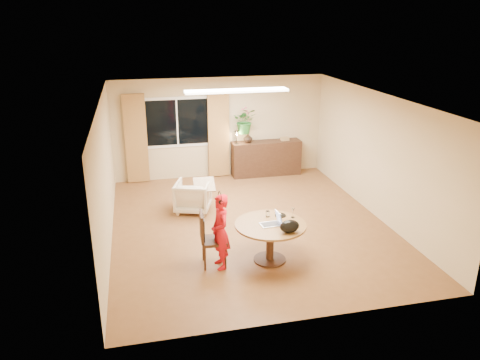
# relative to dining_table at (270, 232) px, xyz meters

# --- Properties ---
(floor) EXTENTS (6.50, 6.50, 0.00)m
(floor) POSITION_rel_dining_table_xyz_m (0.01, 1.50, -0.55)
(floor) COLOR brown
(floor) RESTS_ON ground
(ceiling) EXTENTS (6.50, 6.50, 0.00)m
(ceiling) POSITION_rel_dining_table_xyz_m (0.01, 1.50, 2.05)
(ceiling) COLOR white
(ceiling) RESTS_ON wall_back
(wall_back) EXTENTS (5.50, 0.00, 5.50)m
(wall_back) POSITION_rel_dining_table_xyz_m (0.01, 4.75, 0.75)
(wall_back) COLOR tan
(wall_back) RESTS_ON floor
(wall_left) EXTENTS (0.00, 6.50, 6.50)m
(wall_left) POSITION_rel_dining_table_xyz_m (-2.74, 1.50, 0.75)
(wall_left) COLOR tan
(wall_left) RESTS_ON floor
(wall_right) EXTENTS (0.00, 6.50, 6.50)m
(wall_right) POSITION_rel_dining_table_xyz_m (2.76, 1.50, 0.75)
(wall_right) COLOR tan
(wall_right) RESTS_ON floor
(window) EXTENTS (1.70, 0.03, 1.30)m
(window) POSITION_rel_dining_table_xyz_m (-1.09, 4.73, 0.95)
(window) COLOR white
(window) RESTS_ON wall_back
(curtain_left) EXTENTS (0.55, 0.08, 2.25)m
(curtain_left) POSITION_rel_dining_table_xyz_m (-2.14, 4.65, 0.59)
(curtain_left) COLOR olive
(curtain_left) RESTS_ON wall_back
(curtain_right) EXTENTS (0.55, 0.08, 2.25)m
(curtain_right) POSITION_rel_dining_table_xyz_m (-0.04, 4.65, 0.59)
(curtain_right) COLOR olive
(curtain_right) RESTS_ON wall_back
(ceiling_panel) EXTENTS (2.20, 0.35, 0.05)m
(ceiling_panel) POSITION_rel_dining_table_xyz_m (0.01, 2.70, 2.01)
(ceiling_panel) COLOR white
(ceiling_panel) RESTS_ON ceiling
(dining_table) EXTENTS (1.23, 1.23, 0.70)m
(dining_table) POSITION_rel_dining_table_xyz_m (0.00, 0.00, 0.00)
(dining_table) COLOR brown
(dining_table) RESTS_ON floor
(dining_chair) EXTENTS (0.49, 0.46, 0.98)m
(dining_chair) POSITION_rel_dining_table_xyz_m (-0.98, 0.07, -0.06)
(dining_chair) COLOR black
(dining_chair) RESTS_ON floor
(child) EXTENTS (0.51, 0.37, 1.31)m
(child) POSITION_rel_dining_table_xyz_m (-0.88, -0.02, 0.10)
(child) COLOR red
(child) RESTS_ON floor
(laptop) EXTENTS (0.37, 0.27, 0.24)m
(laptop) POSITION_rel_dining_table_xyz_m (-0.02, -0.04, 0.27)
(laptop) COLOR #B7B7BC
(laptop) RESTS_ON dining_table
(tumbler) EXTENTS (0.08, 0.08, 0.11)m
(tumbler) POSITION_rel_dining_table_xyz_m (0.04, 0.30, 0.20)
(tumbler) COLOR white
(tumbler) RESTS_ON dining_table
(wine_glass) EXTENTS (0.07, 0.07, 0.18)m
(wine_glass) POSITION_rel_dining_table_xyz_m (0.46, 0.17, 0.24)
(wine_glass) COLOR white
(wine_glass) RESTS_ON dining_table
(pot_lid) EXTENTS (0.23, 0.23, 0.03)m
(pot_lid) POSITION_rel_dining_table_xyz_m (0.27, 0.29, 0.17)
(pot_lid) COLOR white
(pot_lid) RESTS_ON dining_table
(handbag) EXTENTS (0.35, 0.23, 0.22)m
(handbag) POSITION_rel_dining_table_xyz_m (0.21, -0.39, 0.26)
(handbag) COLOR black
(handbag) RESTS_ON dining_table
(armchair) EXTENTS (0.93, 0.94, 0.68)m
(armchair) POSITION_rel_dining_table_xyz_m (-1.02, 2.49, -0.21)
(armchair) COLOR beige
(armchair) RESTS_ON floor
(throw) EXTENTS (0.48, 0.58, 0.03)m
(throw) POSITION_rel_dining_table_xyz_m (-0.77, 2.43, 0.14)
(throw) COLOR beige
(throw) RESTS_ON armchair
(sideboard) EXTENTS (1.84, 0.45, 0.92)m
(sideboard) POSITION_rel_dining_table_xyz_m (1.21, 4.51, -0.09)
(sideboard) COLOR black
(sideboard) RESTS_ON floor
(vase) EXTENTS (0.26, 0.26, 0.25)m
(vase) POSITION_rel_dining_table_xyz_m (0.71, 4.51, 0.49)
(vase) COLOR black
(vase) RESTS_ON sideboard
(bouquet) EXTENTS (0.69, 0.63, 0.66)m
(bouquet) POSITION_rel_dining_table_xyz_m (0.63, 4.51, 0.95)
(bouquet) COLOR #315C22
(bouquet) RESTS_ON vase
(book_stack) EXTENTS (0.25, 0.21, 0.09)m
(book_stack) POSITION_rel_dining_table_xyz_m (1.72, 4.51, 0.41)
(book_stack) COLOR #8C6647
(book_stack) RESTS_ON sideboard
(desk_lamp) EXTENTS (0.15, 0.15, 0.35)m
(desk_lamp) POSITION_rel_dining_table_xyz_m (0.40, 4.46, 0.54)
(desk_lamp) COLOR black
(desk_lamp) RESTS_ON sideboard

